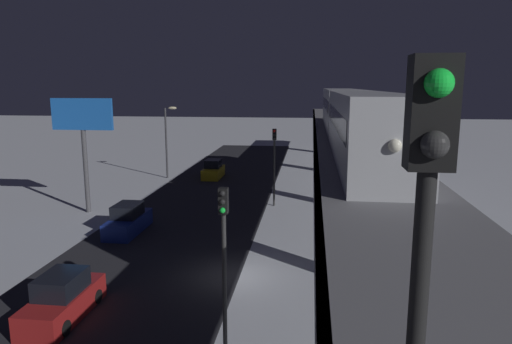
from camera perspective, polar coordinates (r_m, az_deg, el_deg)
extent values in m
plane|color=silver|center=(24.99, -2.82, -12.64)|extent=(240.00, 240.00, 0.00)
cube|color=#28282D|center=(26.30, -14.19, -11.75)|extent=(11.00, 105.92, 0.01)
cube|color=slate|center=(23.15, 13.29, 0.00)|extent=(5.00, 105.92, 0.80)
cube|color=#38383D|center=(23.00, 7.40, 0.13)|extent=(0.24, 103.80, 0.80)
cylinder|color=slate|center=(68.45, 9.06, 4.46)|extent=(1.40, 1.40, 5.31)
cylinder|color=slate|center=(53.44, 9.64, 2.73)|extent=(1.40, 1.40, 5.31)
cylinder|color=slate|center=(38.53, 10.67, -0.34)|extent=(1.40, 1.40, 5.31)
cylinder|color=slate|center=(23.89, 12.98, -7.23)|extent=(1.40, 1.40, 5.31)
cube|color=#B7BABF|center=(24.32, 13.13, 5.50)|extent=(2.90, 18.00, 3.40)
cube|color=black|center=(24.29, 13.17, 6.46)|extent=(2.94, 16.20, 0.90)
cube|color=#B7BABF|center=(42.82, 10.48, 7.71)|extent=(2.90, 18.00, 3.40)
cube|color=black|center=(42.80, 10.50, 8.26)|extent=(2.94, 16.20, 0.90)
sphere|color=white|center=(15.38, 16.72, 3.12)|extent=(0.44, 0.44, 0.44)
cylinder|color=black|center=(4.46, 19.04, -19.01)|extent=(0.16, 0.16, 3.20)
cube|color=black|center=(3.91, 20.78, 6.79)|extent=(0.36, 0.28, 0.90)
sphere|color=#19F23F|center=(3.75, 21.59, 10.13)|extent=(0.22, 0.22, 0.22)
sphere|color=#333333|center=(3.77, 21.12, 3.15)|extent=(0.22, 0.22, 0.22)
cube|color=#A51E1E|center=(22.37, -22.64, -14.87)|extent=(1.80, 4.58, 1.10)
cube|color=black|center=(21.97, -22.83, -12.54)|extent=(1.58, 2.20, 0.87)
cylinder|color=black|center=(20.97, -22.43, -17.33)|extent=(0.20, 0.64, 0.64)
cylinder|color=black|center=(21.81, -26.53, -16.54)|extent=(0.20, 0.64, 0.64)
cylinder|color=black|center=(23.21, -18.94, -14.28)|extent=(0.20, 0.64, 0.64)
cylinder|color=black|center=(23.97, -22.73, -13.72)|extent=(0.20, 0.64, 0.64)
cube|color=gold|center=(50.32, -5.28, -0.08)|extent=(1.80, 4.14, 1.10)
cube|color=black|center=(50.15, -5.30, 1.03)|extent=(1.58, 1.99, 0.87)
cube|color=navy|center=(32.93, -15.44, -6.20)|extent=(1.80, 4.71, 1.10)
cube|color=black|center=(32.66, -15.52, -4.55)|extent=(1.58, 2.26, 0.87)
cylinder|color=#2D2D2D|center=(17.13, -3.89, -13.97)|extent=(0.16, 0.16, 5.50)
cube|color=black|center=(16.07, -4.03, -3.53)|extent=(0.32, 0.32, 0.90)
sphere|color=black|center=(15.82, -4.17, -2.64)|extent=(0.20, 0.20, 0.20)
sphere|color=black|center=(15.90, -4.16, -3.69)|extent=(0.20, 0.20, 0.20)
sphere|color=#19E53F|center=(15.97, -4.14, -4.73)|extent=(0.20, 0.20, 0.20)
cylinder|color=#2D2D2D|center=(38.08, 2.25, -0.15)|extent=(0.16, 0.16, 5.50)
cube|color=black|center=(37.61, 2.29, 4.65)|extent=(0.32, 0.32, 0.90)
sphere|color=red|center=(37.40, 2.27, 5.07)|extent=(0.20, 0.20, 0.20)
sphere|color=black|center=(37.43, 2.27, 4.62)|extent=(0.20, 0.20, 0.20)
sphere|color=black|center=(37.46, 2.26, 4.16)|extent=(0.20, 0.20, 0.20)
cylinder|color=#4C4C51|center=(38.40, -20.18, 0.05)|extent=(0.36, 0.36, 6.50)
cube|color=blue|center=(37.89, -20.61, 6.68)|extent=(4.80, 0.30, 2.40)
cylinder|color=#38383D|center=(50.41, -10.97, 3.47)|extent=(0.20, 0.20, 7.50)
ellipsoid|color=#F4E5B2|center=(49.86, -10.24, 7.75)|extent=(0.90, 0.44, 0.30)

